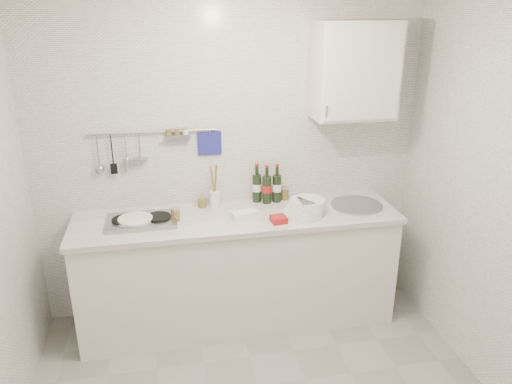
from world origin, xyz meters
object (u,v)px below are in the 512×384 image
wine_bottles (267,184)px  wall_cabinet (354,70)px  utensil_crock (215,197)px  plate_stack_sink (305,208)px  plate_stack_hob (134,221)px

wine_bottles → wall_cabinet: bearing=-8.8°
wall_cabinet → wine_bottles: (-0.63, 0.10, -0.87)m
wall_cabinet → utensil_crock: bearing=175.9°
plate_stack_sink → wine_bottles: wine_bottles is taller
wine_bottles → plate_stack_hob: bearing=-167.0°
wall_cabinet → plate_stack_hob: 1.94m
wall_cabinet → wine_bottles: 1.08m
plate_stack_hob → utensil_crock: 0.65m
plate_stack_hob → plate_stack_sink: 1.26m
plate_stack_hob → utensil_crock: utensil_crock is taller
plate_stack_hob → wine_bottles: wine_bottles is taller
plate_stack_hob → wine_bottles: (1.03, 0.24, 0.13)m
wine_bottles → utensil_crock: utensil_crock is taller
plate_stack_sink → utensil_crock: (-0.65, 0.27, 0.03)m
wall_cabinet → plate_stack_hob: wall_cabinet is taller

